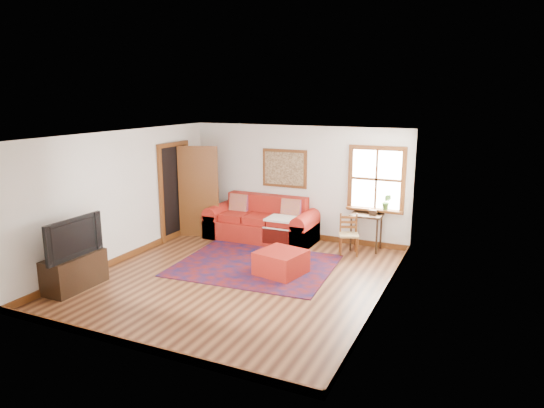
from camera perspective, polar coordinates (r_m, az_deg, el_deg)
The scene contains 13 objects.
ground at distance 8.66m, azimuth -3.88°, elevation -8.60°, with size 5.50×5.50×0.00m, color #452212.
room_envelope at distance 8.22m, azimuth -4.00°, elevation 2.22°, with size 5.04×5.54×2.52m.
window at distance 10.17m, azimuth 12.29°, elevation 2.06°, with size 1.18×0.20×1.38m.
doorway at distance 10.95m, azimuth -9.71°, elevation 1.61°, with size 0.89×1.08×2.14m.
framed_artwork at distance 10.77m, azimuth 1.47°, elevation 4.21°, with size 1.05×0.07×0.85m.
persian_rug at distance 9.20m, azimuth -2.03°, elevation -7.22°, with size 2.86×2.29×0.02m, color #63100E.
red_leather_sofa at distance 10.77m, azimuth -1.16°, elevation -2.50°, with size 2.43×1.00×0.95m.
red_ottoman at distance 8.71m, azimuth 1.07°, elevation -6.92°, with size 0.76×0.76×0.43m, color #A41E15.
side_table at distance 10.14m, azimuth 11.06°, elevation -1.86°, with size 0.63×0.47×0.76m.
ladder_back_chair at distance 9.87m, azimuth 9.00°, elevation -3.37°, with size 0.48×0.47×0.82m.
media_cabinet at distance 8.73m, azimuth -22.19°, elevation -7.37°, with size 0.47×1.04×0.57m, color black.
television at distance 8.49m, azimuth -22.77°, elevation -3.62°, with size 1.14×0.15×0.66m, color black.
candle_hurricane at distance 8.84m, azimuth -20.31°, elevation -4.43°, with size 0.12×0.12×0.18m.
Camera 1 is at (3.87, -7.08, 3.15)m, focal length 32.00 mm.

